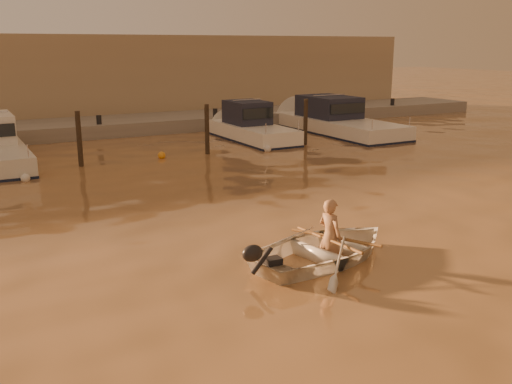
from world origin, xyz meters
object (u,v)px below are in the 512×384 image
person (330,236)px  moored_boat_4 (253,127)px  waterfront_building (30,80)px  dinghy (326,248)px  moored_boat_5 (338,120)px

person → moored_boat_4: moored_boat_4 is taller
waterfront_building → moored_boat_4: bearing=-53.8°
dinghy → waterfront_building: 25.26m
dinghy → moored_boat_4: 15.25m
dinghy → moored_boat_4: (5.86, 14.07, 0.38)m
person → moored_boat_5: (10.62, 14.05, 0.14)m
moored_boat_5 → waterfront_building: bearing=139.6°
person → waterfront_building: (-2.29, 25.05, 1.92)m
person → moored_boat_4: (5.77, 14.05, 0.14)m
dinghy → moored_boat_5: size_ratio=0.39×
moored_boat_4 → dinghy: bearing=-112.6°
dinghy → moored_boat_5: 17.69m
moored_boat_4 → moored_boat_5: size_ratio=0.71×
dinghy → person: (0.10, 0.02, 0.24)m
person → moored_boat_4: size_ratio=0.25×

